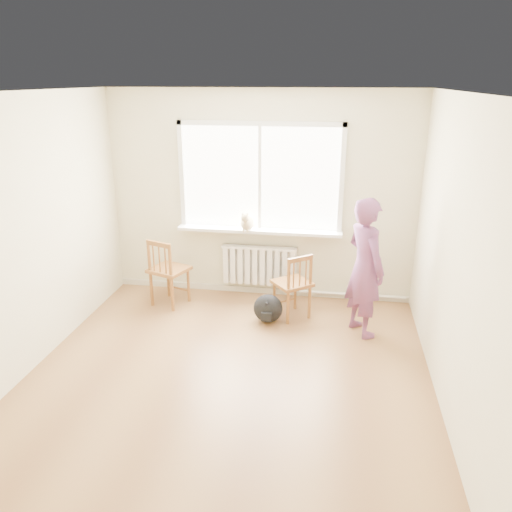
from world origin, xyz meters
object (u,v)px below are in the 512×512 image
at_px(chair_right, 294,286).
at_px(person, 365,268).
at_px(chair_left, 167,272).
at_px(cat, 247,222).
at_px(backpack, 268,308).

relative_size(chair_right, person, 0.52).
bearing_deg(chair_left, cat, -138.06).
bearing_deg(chair_left, backpack, -171.00).
bearing_deg(backpack, chair_left, 168.68).
xyz_separation_m(chair_right, person, (0.81, -0.24, 0.38)).
height_order(chair_left, cat, cat).
distance_m(chair_right, backpack, 0.42).
bearing_deg(cat, chair_right, -33.72).
bearing_deg(cat, backpack, -57.98).
xyz_separation_m(chair_left, backpack, (1.36, -0.27, -0.28)).
distance_m(person, backpack, 1.27).
relative_size(person, cat, 4.01).
xyz_separation_m(person, backpack, (-1.10, 0.07, -0.63)).
bearing_deg(person, chair_left, 49.88).
bearing_deg(person, backpack, 54.06).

